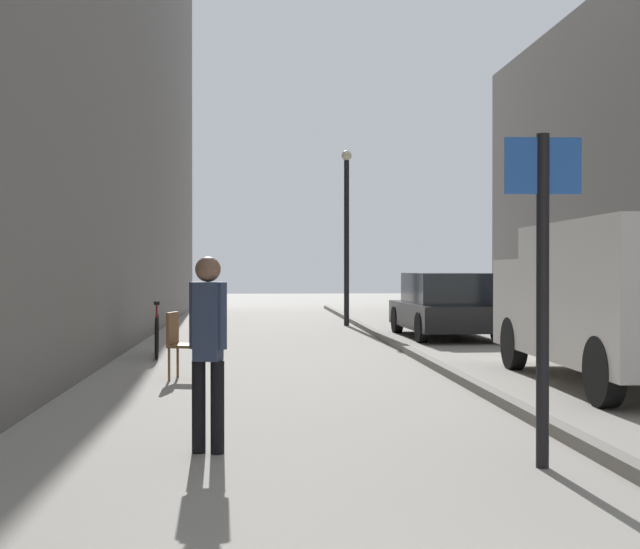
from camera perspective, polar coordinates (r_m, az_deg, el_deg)
ground_plane at (r=13.87m, az=0.74°, el=-6.03°), size 80.00×80.00×0.00m
kerb_strip at (r=14.09m, az=7.19°, el=-5.69°), size 0.16×40.00×0.12m
pedestrian_main_foreground at (r=7.34m, az=-7.38°, el=-4.27°), size 0.32×0.23×1.65m
delivery_van at (r=12.19m, az=19.19°, el=-1.43°), size 2.19×5.33×2.15m
parked_car at (r=19.80m, az=8.17°, el=-2.04°), size 1.90×4.23×1.45m
street_sign_post at (r=6.95m, az=14.43°, el=0.33°), size 0.60×0.10×2.60m
lamp_post at (r=23.56m, az=1.76°, el=3.24°), size 0.28×0.28×4.76m
bicycle_leaning at (r=15.59m, az=-10.68°, el=-3.92°), size 0.24×1.77×0.98m
cafe_chair_near_window at (r=12.34m, az=-9.18°, el=-4.29°), size 0.53×0.53×0.94m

